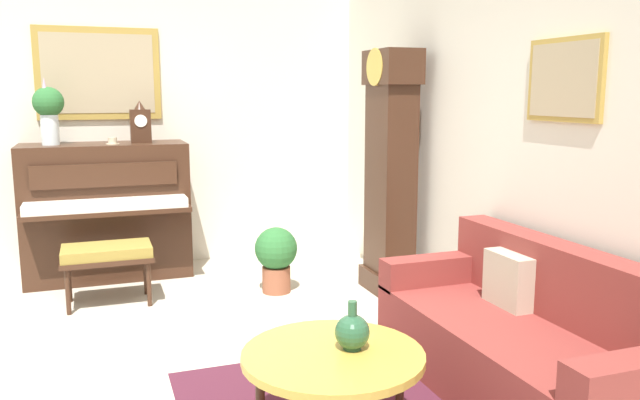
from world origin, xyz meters
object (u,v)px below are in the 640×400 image
grandfather_clock (390,179)px  flower_vase (49,109)px  potted_plant (276,255)px  piano (107,210)px  green_jug (352,332)px  piano_bench (107,255)px  mantel_clock (140,124)px  teacup (113,142)px  coffee_table (333,358)px  couch (526,343)px

grandfather_clock → flower_vase: (-1.25, -2.66, 0.58)m
potted_plant → piano: bearing=-126.3°
grandfather_clock → green_jug: (2.06, -1.20, -0.42)m
piano_bench → mantel_clock: mantel_clock is taller
piano_bench → teacup: teacup is taller
piano → mantel_clock: mantel_clock is taller
coffee_table → green_jug: (-0.01, 0.10, 0.12)m
piano → coffee_table: 3.45m
couch → potted_plant: size_ratio=3.39×
mantel_clock → flower_vase: bearing=-90.0°
piano → grandfather_clock: 2.59m
piano_bench → potted_plant: potted_plant is taller
piano_bench → potted_plant: (0.15, 1.35, -0.08)m
coffee_table → piano_bench: bearing=-159.0°
grandfather_clock → flower_vase: size_ratio=3.50×
coffee_table → green_jug: bearing=93.0°
mantel_clock → potted_plant: bearing=45.7°
piano_bench → flower_vase: flower_vase is taller
piano → couch: bearing=32.9°
grandfather_clock → coffee_table: size_ratio=2.31×
couch → green_jug: 1.10m
piano → flower_vase: 1.02m
flower_vase → potted_plant: size_ratio=1.04×
piano → coffee_table: size_ratio=1.64×
couch → mantel_clock: (-3.24, -1.78, 1.09)m
piano → potted_plant: 1.66m
couch → piano_bench: bearing=-138.7°
piano → piano_bench: 0.84m
teacup → flower_vase: bearing=-101.2°
potted_plant → green_jug: bearing=-6.9°
couch → green_jug: (0.07, -1.07, 0.23)m
coffee_table → potted_plant: bearing=170.7°
mantel_clock → potted_plant: size_ratio=0.68×
piano_bench → couch: bearing=41.3°
piano_bench → couch: 3.24m
piano → teacup: size_ratio=12.41×
teacup → couch: bearing=32.8°
coffee_table → mantel_clock: size_ratio=2.32×
coffee_table → green_jug: green_jug is taller
grandfather_clock → coffee_table: grandfather_clock is taller
potted_plant → flower_vase: bearing=-118.9°
coffee_table → teacup: size_ratio=7.59×
mantel_clock → potted_plant: mantel_clock is taller
coffee_table → mantel_clock: (-3.32, -0.60, 0.97)m
grandfather_clock → piano: bearing=-119.3°
grandfather_clock → mantel_clock: bearing=-123.3°
grandfather_clock → mantel_clock: grandfather_clock is taller
teacup → potted_plant: size_ratio=0.21×
grandfather_clock → coffee_table: bearing=-32.2°
piano_bench → green_jug: green_jug is taller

